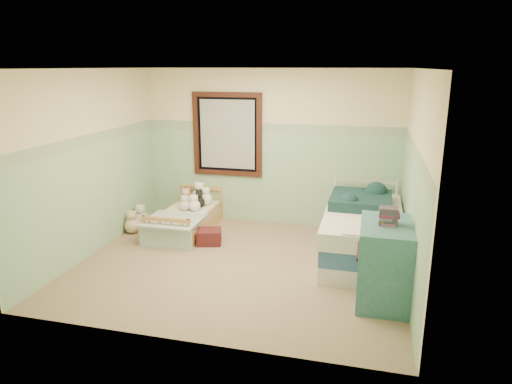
% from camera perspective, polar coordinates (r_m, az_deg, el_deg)
% --- Properties ---
extents(floor, '(4.20, 3.60, 0.02)m').
position_cam_1_polar(floor, '(6.14, -2.10, -9.09)').
color(floor, '#6C5F48').
rests_on(floor, ground).
extents(ceiling, '(4.20, 3.60, 0.02)m').
position_cam_1_polar(ceiling, '(5.59, -2.37, 15.16)').
color(ceiling, silver).
rests_on(ceiling, wall_back).
extents(wall_back, '(4.20, 0.04, 2.50)m').
position_cam_1_polar(wall_back, '(7.44, 1.68, 5.47)').
color(wall_back, beige).
rests_on(wall_back, floor).
extents(wall_front, '(4.20, 0.04, 2.50)m').
position_cam_1_polar(wall_front, '(4.10, -9.32, -3.03)').
color(wall_front, beige).
rests_on(wall_front, floor).
extents(wall_left, '(0.04, 3.60, 2.50)m').
position_cam_1_polar(wall_left, '(6.62, -19.97, 3.31)').
color(wall_left, beige).
rests_on(wall_left, floor).
extents(wall_right, '(0.04, 3.60, 2.50)m').
position_cam_1_polar(wall_right, '(5.53, 19.14, 1.14)').
color(wall_right, beige).
rests_on(wall_right, floor).
extents(wainscot_mint, '(4.20, 0.01, 1.50)m').
position_cam_1_polar(wainscot_mint, '(7.53, 1.63, 1.70)').
color(wainscot_mint, '#8EB797').
rests_on(wainscot_mint, floor).
extents(border_strip, '(4.20, 0.01, 0.15)m').
position_cam_1_polar(border_strip, '(7.38, 1.68, 7.93)').
color(border_strip, '#436C4D').
rests_on(border_strip, wall_back).
extents(window_frame, '(1.16, 0.06, 1.36)m').
position_cam_1_polar(window_frame, '(7.55, -3.60, 7.13)').
color(window_frame, '#391A12').
rests_on(window_frame, wall_back).
extents(window_blinds, '(0.92, 0.01, 1.12)m').
position_cam_1_polar(window_blinds, '(7.56, -3.58, 7.14)').
color(window_blinds, beige).
rests_on(window_blinds, window_frame).
extents(toddler_bed_frame, '(0.75, 1.50, 0.19)m').
position_cam_1_polar(toddler_bed_frame, '(7.39, -8.68, -4.04)').
color(toddler_bed_frame, '#B16D40').
rests_on(toddler_bed_frame, floor).
extents(toddler_mattress, '(0.68, 1.43, 0.12)m').
position_cam_1_polar(toddler_mattress, '(7.34, -8.73, -2.88)').
color(toddler_mattress, white).
rests_on(toddler_mattress, toddler_bed_frame).
extents(patchwork_quilt, '(0.81, 0.75, 0.03)m').
position_cam_1_polar(patchwork_quilt, '(6.91, -10.24, -3.46)').
color(patchwork_quilt, '#749CE0').
rests_on(patchwork_quilt, toddler_mattress).
extents(plush_bed_brown, '(0.19, 0.19, 0.19)m').
position_cam_1_polar(plush_bed_brown, '(7.79, -8.38, -0.59)').
color(plush_bed_brown, brown).
rests_on(plush_bed_brown, toddler_mattress).
extents(plush_bed_white, '(0.25, 0.25, 0.25)m').
position_cam_1_polar(plush_bed_white, '(7.71, -7.01, -0.50)').
color(plush_bed_white, white).
rests_on(plush_bed_white, toddler_mattress).
extents(plush_bed_tan, '(0.20, 0.20, 0.20)m').
position_cam_1_polar(plush_bed_tan, '(7.58, -8.66, -1.02)').
color(plush_bed_tan, beige).
rests_on(plush_bed_tan, toddler_mattress).
extents(plush_bed_dark, '(0.18, 0.18, 0.18)m').
position_cam_1_polar(plush_bed_dark, '(7.49, -7.03, -1.24)').
color(plush_bed_dark, black).
rests_on(plush_bed_dark, toddler_mattress).
extents(plush_floor_cream, '(0.26, 0.26, 0.26)m').
position_cam_1_polar(plush_floor_cream, '(7.67, -14.09, -3.34)').
color(plush_floor_cream, silver).
rests_on(plush_floor_cream, floor).
extents(plush_floor_tan, '(0.24, 0.24, 0.24)m').
position_cam_1_polar(plush_floor_tan, '(7.45, -15.08, -4.04)').
color(plush_floor_tan, beige).
rests_on(plush_floor_tan, floor).
extents(twin_bed_frame, '(0.97, 1.93, 0.22)m').
position_cam_1_polar(twin_bed_frame, '(6.46, 12.93, -7.05)').
color(twin_bed_frame, silver).
rests_on(twin_bed_frame, floor).
extents(twin_boxspring, '(0.97, 1.93, 0.22)m').
position_cam_1_polar(twin_boxspring, '(6.38, 13.05, -5.22)').
color(twin_boxspring, navy).
rests_on(twin_boxspring, twin_bed_frame).
extents(twin_mattress, '(1.00, 1.97, 0.22)m').
position_cam_1_polar(twin_mattress, '(6.30, 13.17, -3.34)').
color(twin_mattress, silver).
rests_on(twin_mattress, twin_boxspring).
extents(teal_blanket, '(0.84, 0.89, 0.14)m').
position_cam_1_polar(teal_blanket, '(6.54, 12.89, -1.00)').
color(teal_blanket, black).
rests_on(teal_blanket, twin_mattress).
extents(dresser, '(0.56, 0.89, 0.89)m').
position_cam_1_polar(dresser, '(5.29, 15.65, -8.42)').
color(dresser, '#2C6768').
rests_on(dresser, floor).
extents(book_stack, '(0.19, 0.15, 0.19)m').
position_cam_1_polar(book_stack, '(5.09, 16.09, -2.90)').
color(book_stack, brown).
rests_on(book_stack, dresser).
extents(red_pillow, '(0.41, 0.38, 0.22)m').
position_cam_1_polar(red_pillow, '(6.81, -5.82, -5.54)').
color(red_pillow, maroon).
rests_on(red_pillow, floor).
extents(floor_book, '(0.25, 0.19, 0.02)m').
position_cam_1_polar(floor_book, '(6.95, -7.85, -6.03)').
color(floor_book, '#F7D84B').
rests_on(floor_book, floor).
extents(extra_plush_0, '(0.18, 0.18, 0.18)m').
position_cam_1_polar(extra_plush_0, '(7.59, -7.05, -1.00)').
color(extra_plush_0, black).
rests_on(extra_plush_0, toddler_mattress).
extents(extra_plush_1, '(0.17, 0.17, 0.17)m').
position_cam_1_polar(extra_plush_1, '(7.36, -8.84, -1.66)').
color(extra_plush_1, silver).
rests_on(extra_plush_1, toddler_mattress).
extents(extra_plush_2, '(0.21, 0.21, 0.21)m').
position_cam_1_polar(extra_plush_2, '(7.60, -6.24, -0.87)').
color(extra_plush_2, white).
rests_on(extra_plush_2, toddler_mattress).
extents(extra_plush_3, '(0.18, 0.18, 0.18)m').
position_cam_1_polar(extra_plush_3, '(7.31, -7.64, -1.67)').
color(extra_plush_3, white).
rests_on(extra_plush_3, toddler_mattress).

